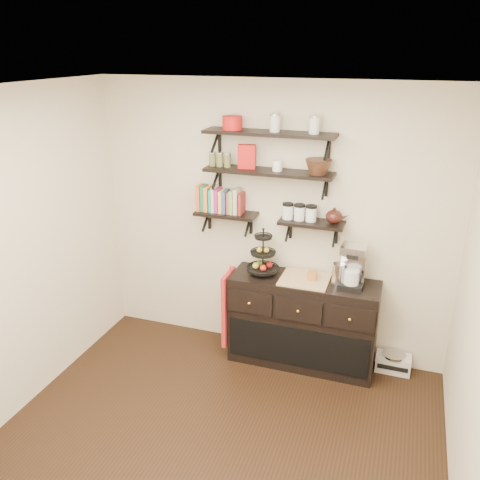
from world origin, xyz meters
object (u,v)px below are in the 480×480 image
at_px(coffee_maker, 353,266).
at_px(radio, 393,362).
at_px(fruit_stand, 263,259).
at_px(sideboard, 303,322).

xyz_separation_m(coffee_maker, radio, (0.45, 0.10, -1.00)).
bearing_deg(fruit_stand, radio, 5.41).
relative_size(fruit_stand, coffee_maker, 1.11).
xyz_separation_m(fruit_stand, coffee_maker, (0.84, 0.02, 0.04)).
xyz_separation_m(sideboard, coffee_maker, (0.43, 0.03, 0.64)).
height_order(sideboard, fruit_stand, fruit_stand).
distance_m(coffee_maker, radio, 1.10).
bearing_deg(coffee_maker, radio, 14.89).
distance_m(sideboard, fruit_stand, 0.73).
bearing_deg(radio, coffee_maker, -167.37).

